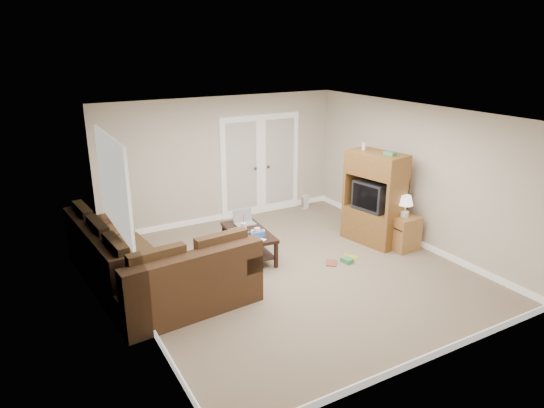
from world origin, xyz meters
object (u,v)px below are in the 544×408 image
side_cabinet (403,230)px  coffee_table (249,242)px  sectional_sofa (146,269)px  tv_armoire (374,198)px

side_cabinet → coffee_table: bearing=156.8°
sectional_sofa → tv_armoire: 4.15m
tv_armoire → side_cabinet: (0.24, -0.52, -0.48)m
sectional_sofa → tv_armoire: size_ratio=1.71×
coffee_table → side_cabinet: 2.73m
sectional_sofa → coffee_table: size_ratio=2.48×
tv_armoire → side_cabinet: tv_armoire is taller
tv_armoire → side_cabinet: 0.75m
sectional_sofa → tv_armoire: tv_armoire is taller
coffee_table → side_cabinet: size_ratio=1.25×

